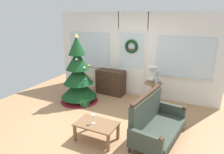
# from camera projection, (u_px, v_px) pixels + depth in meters

# --- Properties ---
(ground_plane) EXTENTS (6.76, 6.76, 0.00)m
(ground_plane) POSITION_uv_depth(u_px,v_px,m) (100.00, 123.00, 4.81)
(ground_plane) COLOR #AD7F56
(back_wall_with_door) EXTENTS (5.20, 0.19, 2.55)m
(back_wall_with_door) POSITION_uv_depth(u_px,v_px,m) (132.00, 55.00, 6.21)
(back_wall_with_door) COLOR white
(back_wall_with_door) RESTS_ON ground
(christmas_tree) EXTENTS (1.11, 1.11, 2.00)m
(christmas_tree) POSITION_uv_depth(u_px,v_px,m) (78.00, 77.00, 5.81)
(christmas_tree) COLOR #4C331E
(christmas_tree) RESTS_ON ground
(dresser_cabinet) EXTENTS (0.92, 0.48, 0.78)m
(dresser_cabinet) POSITION_uv_depth(u_px,v_px,m) (111.00, 82.00, 6.48)
(dresser_cabinet) COLOR #3D281C
(dresser_cabinet) RESTS_ON ground
(settee_sofa) EXTENTS (0.89, 1.57, 0.96)m
(settee_sofa) POSITION_uv_depth(u_px,v_px,m) (154.00, 122.00, 4.13)
(settee_sofa) COLOR #3D281C
(settee_sofa) RESTS_ON ground
(side_table) EXTENTS (0.50, 0.48, 0.68)m
(side_table) POSITION_uv_depth(u_px,v_px,m) (153.00, 89.00, 5.60)
(side_table) COLOR brown
(side_table) RESTS_ON ground
(table_lamp) EXTENTS (0.28, 0.28, 0.44)m
(table_lamp) POSITION_uv_depth(u_px,v_px,m) (152.00, 72.00, 5.51)
(table_lamp) COLOR silver
(table_lamp) RESTS_ON side_table
(flower_vase) EXTENTS (0.11, 0.10, 0.35)m
(flower_vase) POSITION_uv_depth(u_px,v_px,m) (157.00, 80.00, 5.41)
(flower_vase) COLOR #99ADBC
(flower_vase) RESTS_ON side_table
(coffee_table) EXTENTS (0.84, 0.53, 0.38)m
(coffee_table) POSITION_uv_depth(u_px,v_px,m) (96.00, 126.00, 4.08)
(coffee_table) COLOR brown
(coffee_table) RESTS_ON ground
(wine_glass) EXTENTS (0.08, 0.08, 0.20)m
(wine_glass) POSITION_uv_depth(u_px,v_px,m) (93.00, 117.00, 4.02)
(wine_glass) COLOR silver
(wine_glass) RESTS_ON coffee_table
(gift_box) EXTENTS (0.20, 0.18, 0.20)m
(gift_box) POSITION_uv_depth(u_px,v_px,m) (85.00, 103.00, 5.65)
(gift_box) COLOR #266633
(gift_box) RESTS_ON ground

